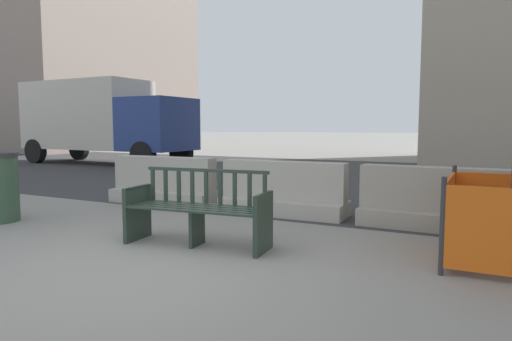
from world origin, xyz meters
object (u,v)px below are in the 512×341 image
Objects in this scene: street_bench at (198,212)px; delivery_truck at (103,118)px; jersey_barrier_left at (164,184)px; jersey_barrier_centre at (283,193)px; jersey_barrier_right at (435,204)px.

delivery_truck reaches higher than street_bench.
jersey_barrier_left is 0.30× the size of delivery_truck.
jersey_barrier_centre is 2.24m from jersey_barrier_right.
street_bench is 12.85m from delivery_truck.
jersey_barrier_left is 9.80m from delivery_truck.
jersey_barrier_right is (2.37, 2.18, -0.06)m from street_bench.
jersey_barrier_left is 1.01× the size of jersey_barrier_right.
delivery_truck is (-7.62, 6.01, 1.35)m from jersey_barrier_left.
jersey_barrier_left is at bearing -38.26° from delivery_truck.
jersey_barrier_right is (2.24, 0.01, 0.00)m from jersey_barrier_centre.
delivery_truck is at bearing 141.74° from jersey_barrier_left.
jersey_barrier_centre is (0.13, 2.17, -0.06)m from street_bench.
street_bench is 0.86× the size of jersey_barrier_left.
jersey_barrier_right is 13.65m from delivery_truck.
jersey_barrier_right is 0.29× the size of delivery_truck.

